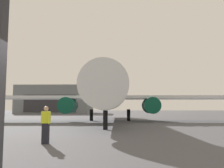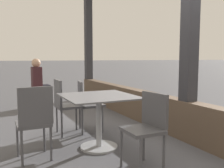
{
  "view_description": "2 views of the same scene",
  "coord_description": "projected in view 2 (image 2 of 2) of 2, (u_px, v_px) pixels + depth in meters",
  "views": [
    {
      "loc": [
        1.5,
        -2.9,
        1.67
      ],
      "look_at": [
        1.16,
        14.03,
        3.34
      ],
      "focal_mm": 38.72,
      "sensor_mm": 36.0,
      "label": 1
    },
    {
      "loc": [
        2.92,
        -2.66,
        1.26
      ],
      "look_at": [
        -0.62,
        -0.98,
        0.85
      ],
      "focal_mm": 40.25,
      "sensor_mm": 36.0,
      "label": 2
    }
  ],
  "objects": [
    {
      "name": "cafe_chair_window_right",
      "position": [
        64.0,
        102.0,
        4.1
      ],
      "size": [
        0.4,
        0.4,
        0.91
      ],
      "color": "#4C4C51",
      "rests_on": "ground"
    },
    {
      "name": "seated_passenger",
      "position": [
        40.0,
        81.0,
        6.25
      ],
      "size": [
        0.4,
        0.47,
        1.24
      ],
      "color": "black",
      "rests_on": "ground"
    },
    {
      "name": "window_frame",
      "position": [
        189.0,
        58.0,
        3.76
      ],
      "size": [
        8.99,
        0.24,
        3.5
      ],
      "color": "brown",
      "rests_on": "ground"
    },
    {
      "name": "cafe_chair_window_left",
      "position": [
        86.0,
        101.0,
        4.28
      ],
      "size": [
        0.45,
        0.45,
        0.87
      ],
      "color": "#4C4C51",
      "rests_on": "ground"
    },
    {
      "name": "dining_table",
      "position": [
        99.0,
        114.0,
        3.47
      ],
      "size": [
        0.95,
        0.95,
        0.74
      ],
      "color": "slate",
      "rests_on": "ground"
    },
    {
      "name": "lounge_bench",
      "position": [
        37.0,
        93.0,
        6.24
      ],
      "size": [
        0.48,
        0.48,
        0.44
      ],
      "color": "brown",
      "rests_on": "ground"
    },
    {
      "name": "cafe_chair_aisle_right",
      "position": [
        34.0,
        118.0,
        3.02
      ],
      "size": [
        0.41,
        0.41,
        0.92
      ],
      "color": "#4C4C51",
      "rests_on": "ground"
    },
    {
      "name": "cafe_chair_aisle_left",
      "position": [
        148.0,
        123.0,
        2.85
      ],
      "size": [
        0.44,
        0.44,
        0.86
      ],
      "color": "#4C4C51",
      "rests_on": "ground"
    }
  ]
}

